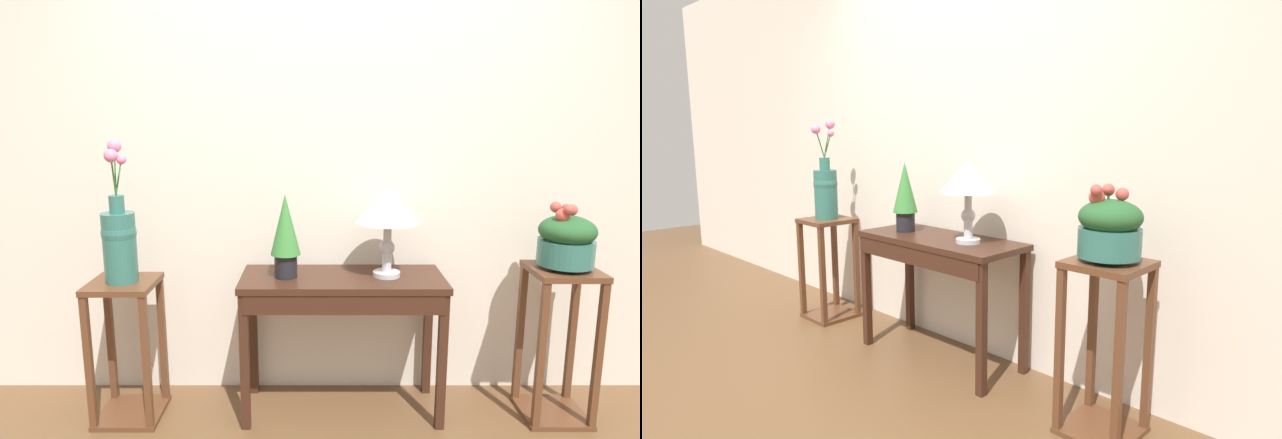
% 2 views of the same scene
% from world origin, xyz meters
% --- Properties ---
extents(ground_plane, '(12.00, 12.00, 0.01)m').
position_xyz_m(ground_plane, '(0.00, 0.00, -0.00)').
color(ground_plane, brown).
extents(back_wall_with_art, '(9.00, 0.10, 2.80)m').
position_xyz_m(back_wall_with_art, '(0.00, 1.42, 1.40)').
color(back_wall_with_art, beige).
rests_on(back_wall_with_art, ground).
extents(console_table, '(1.06, 0.43, 0.77)m').
position_xyz_m(console_table, '(0.03, 1.09, 0.65)').
color(console_table, '#381E14').
rests_on(console_table, ground).
extents(table_lamp, '(0.33, 0.33, 0.47)m').
position_xyz_m(table_lamp, '(0.27, 1.12, 1.13)').
color(table_lamp, '#B7B7BC').
rests_on(table_lamp, console_table).
extents(potted_plant_on_console, '(0.16, 0.16, 0.44)m').
position_xyz_m(potted_plant_on_console, '(-0.26, 1.10, 1.01)').
color(potted_plant_on_console, black).
rests_on(potted_plant_on_console, console_table).
extents(pedestal_stand_left, '(0.33, 0.33, 0.76)m').
position_xyz_m(pedestal_stand_left, '(-1.10, 1.05, 0.38)').
color(pedestal_stand_left, '#56331E').
rests_on(pedestal_stand_left, ground).
extents(flower_vase_tall_left, '(0.17, 0.21, 0.72)m').
position_xyz_m(flower_vase_tall_left, '(-1.10, 1.05, 0.99)').
color(flower_vase_tall_left, '#2D665B').
rests_on(flower_vase_tall_left, pedestal_stand_left).
extents(pedestal_stand_right, '(0.33, 0.33, 0.83)m').
position_xyz_m(pedestal_stand_right, '(1.17, 1.06, 0.41)').
color(pedestal_stand_right, '#56331E').
rests_on(pedestal_stand_right, ground).
extents(planter_bowl_wide_right, '(0.28, 0.28, 0.34)m').
position_xyz_m(planter_bowl_wide_right, '(1.17, 1.06, 0.98)').
color(planter_bowl_wide_right, '#2D665B').
rests_on(planter_bowl_wide_right, pedestal_stand_right).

